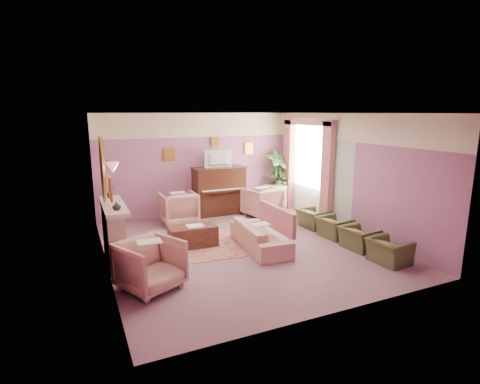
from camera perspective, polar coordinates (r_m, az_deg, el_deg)
name	(u,v)px	position (r m, az deg, el deg)	size (l,w,h in m)	color
floor	(243,246)	(8.10, 0.45, -8.29)	(5.50, 6.00, 0.01)	#87606A
ceiling	(243,113)	(7.59, 0.48, 11.93)	(5.50, 6.00, 0.01)	white
wall_back	(198,164)	(10.49, -6.45, 4.23)	(5.50, 0.02, 2.80)	gray
wall_front	(336,220)	(5.23, 14.44, -4.08)	(5.50, 0.02, 2.80)	gray
wall_left	(102,194)	(7.05, -20.27, -0.30)	(0.02, 6.00, 2.80)	gray
wall_right	(349,173)	(9.21, 16.21, 2.73)	(0.02, 6.00, 2.80)	gray
picture_rail_band	(197,125)	(10.39, -6.58, 10.10)	(5.50, 0.01, 0.65)	#EDE8BC
stripe_panel	(315,178)	(10.26, 11.35, 2.05)	(0.01, 3.00, 2.15)	beige
fireplace_surround	(114,235)	(7.47, -18.69, -6.27)	(0.30, 1.40, 1.10)	beige
fireplace_inset	(120,242)	(7.53, -17.85, -7.29)	(0.18, 0.72, 0.68)	black
fire_ember	(123,251)	(7.59, -17.46, -8.54)	(0.06, 0.54, 0.10)	#FE3D00
mantel_shelf	(113,206)	(7.32, -18.75, -2.01)	(0.40, 1.55, 0.07)	beige
hearth	(127,260)	(7.67, -16.91, -9.95)	(0.55, 1.50, 0.02)	beige
mirror_frame	(102,170)	(7.18, -20.23, 3.16)	(0.04, 0.72, 1.20)	#AE832F
mirror_glass	(104,170)	(7.18, -20.03, 3.18)	(0.01, 0.60, 1.06)	white
sconce_shade	(113,168)	(6.13, -18.83, 3.54)	(0.20, 0.20, 0.16)	#E98E73
piano	(219,191)	(10.48, -3.21, 0.12)	(1.40, 0.60, 1.30)	#371B10
piano_keyshelf	(224,191)	(10.15, -2.50, 0.13)	(1.30, 0.12, 0.06)	#371B10
piano_keys	(224,190)	(10.14, -2.51, 0.36)	(1.20, 0.08, 0.02)	beige
piano_top	(219,168)	(10.37, -3.26, 3.69)	(1.45, 0.65, 0.04)	#371B10
television	(219,158)	(10.28, -3.18, 5.25)	(0.80, 0.12, 0.48)	black
print_back_left	(169,154)	(10.20, -10.72, 5.68)	(0.30, 0.03, 0.38)	#AE832F
print_back_right	(249,148)	(10.98, 1.33, 6.65)	(0.26, 0.03, 0.34)	#AE832F
print_back_mid	(215,142)	(10.55, -3.86, 7.60)	(0.22, 0.03, 0.26)	#AE832F
print_left_wall	(110,189)	(5.82, -19.18, 0.49)	(0.03, 0.28, 0.36)	#AE832F
window_blind	(309,154)	(10.35, 10.53, 5.67)	(0.03, 1.40, 1.80)	silver
curtain_left	(327,174)	(9.62, 13.16, 2.68)	(0.16, 0.34, 2.60)	#AB5D64
curtain_right	(289,165)	(11.12, 7.41, 4.13)	(0.16, 0.34, 2.60)	#AB5D64
pelmet	(308,122)	(10.25, 10.34, 10.44)	(0.16, 2.20, 0.16)	#AB5D64
mantel_plant	(110,191)	(7.82, -19.19, 0.11)	(0.16, 0.16, 0.28)	#284B23
mantel_vase	(117,206)	(6.81, -18.29, -2.05)	(0.16, 0.16, 0.16)	#EDE8BC
area_rug	(199,246)	(8.16, -6.26, -8.17)	(2.50, 1.80, 0.01)	#A55F53
coffee_table	(193,236)	(8.10, -7.18, -6.70)	(1.00, 0.50, 0.45)	#4D281C
table_paper	(195,226)	(8.04, -6.89, -5.11)	(0.35, 0.28, 0.01)	white
sofa	(260,231)	(7.91, 3.07, -5.97)	(0.61, 1.84, 0.74)	tan
sofa_throw	(277,218)	(8.03, 5.63, -4.04)	(0.09, 1.39, 0.51)	#AB5D64
floral_armchair_left	(178,206)	(9.75, -9.39, -2.13)	(0.87, 0.87, 0.91)	tan
floral_armchair_right	(262,200)	(10.27, 3.39, -1.26)	(0.87, 0.87, 0.91)	tan
floral_armchair_front	(150,262)	(6.28, -13.52, -10.39)	(0.87, 0.87, 0.91)	tan
olive_chair_a	(389,247)	(7.70, 21.78, -7.84)	(0.50, 0.72, 0.62)	#464D29
olive_chair_b	(359,235)	(8.25, 17.69, -6.22)	(0.50, 0.72, 0.62)	#464D29
olive_chair_c	(334,224)	(8.84, 14.15, -4.78)	(0.50, 0.72, 0.62)	#464D29
olive_chair_d	(313,215)	(9.47, 11.07, -3.51)	(0.50, 0.72, 0.62)	#464D29
side_table	(278,197)	(11.19, 5.87, -0.74)	(0.52, 0.52, 0.70)	white
side_plant_big	(279,180)	(11.08, 5.92, 1.89)	(0.30, 0.30, 0.34)	#284B23
side_plant_small	(284,181)	(11.06, 6.72, 1.69)	(0.16, 0.16, 0.28)	#284B23
palm_pot	(277,202)	(11.29, 5.59, -1.55)	(0.34, 0.34, 0.34)	brown
palm_plant	(277,173)	(11.11, 5.69, 2.91)	(0.76, 0.76, 1.44)	#284B23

